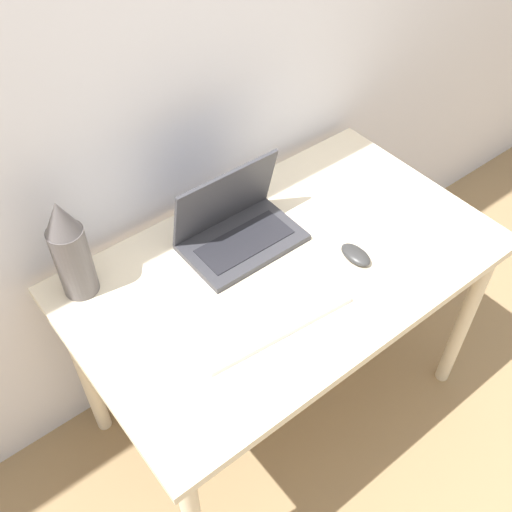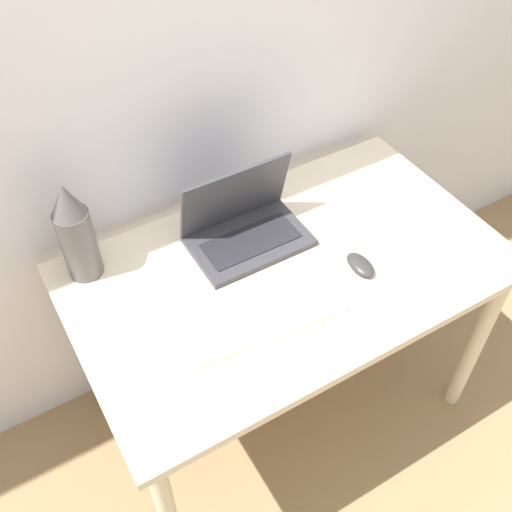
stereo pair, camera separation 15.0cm
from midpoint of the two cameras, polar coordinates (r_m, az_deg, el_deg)
ground_plane at (r=2.22m, az=9.91°, el=-20.85°), size 12.00×12.00×0.00m
wall_back at (r=1.72m, az=-1.93°, el=19.56°), size 6.00×0.05×2.50m
desk at (r=1.79m, az=5.38°, el=-3.15°), size 1.25×0.75×0.76m
laptop at (r=1.76m, az=1.30°, el=2.83°), size 0.34×0.23×0.24m
keyboard at (r=1.58m, az=3.46°, el=-6.25°), size 0.45×0.17×0.02m
mouse at (r=1.74m, az=12.35°, el=-0.94°), size 0.06×0.10×0.03m
vase at (r=1.64m, az=-14.37°, el=2.09°), size 0.10×0.10×0.32m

